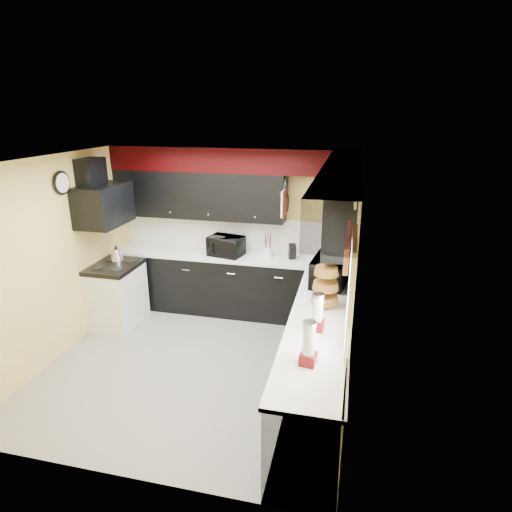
{
  "coord_description": "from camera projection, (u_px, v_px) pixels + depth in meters",
  "views": [
    {
      "loc": [
        1.75,
        -4.34,
        3.02
      ],
      "look_at": [
        0.58,
        0.72,
        1.22
      ],
      "focal_mm": 30.0,
      "sensor_mm": 36.0,
      "label": 1
    }
  ],
  "objects": [
    {
      "name": "window",
      "position": [
        351.0,
        290.0,
        3.64
      ],
      "size": [
        0.03,
        0.86,
        0.96
      ],
      "primitive_type": null,
      "color": "white",
      "rests_on": "wall_right"
    },
    {
      "name": "pan_low",
      "position": [
        287.0,
        203.0,
        6.16
      ],
      "size": [
        0.03,
        0.24,
        0.42
      ],
      "primitive_type": null,
      "color": "black",
      "rests_on": "upper_back"
    },
    {
      "name": "cooktop",
      "position": [
        114.0,
        267.0,
        6.07
      ],
      "size": [
        0.62,
        0.77,
        0.06
      ],
      "primitive_type": "cube",
      "color": "black",
      "rests_on": "stove"
    },
    {
      "name": "ceiling",
      "position": [
        188.0,
        160.0,
        4.54
      ],
      "size": [
        3.6,
        3.6,
        0.06
      ],
      "primitive_type": "cube",
      "color": "white",
      "rests_on": "wall_back"
    },
    {
      "name": "deco_plate",
      "position": [
        356.0,
        197.0,
        3.92
      ],
      "size": [
        0.03,
        0.24,
        0.24
      ],
      "primitive_type": null,
      "color": "white",
      "rests_on": "wall_right"
    },
    {
      "name": "hood",
      "position": [
        104.0,
        205.0,
        5.79
      ],
      "size": [
        0.5,
        0.78,
        0.55
      ],
      "primitive_type": "cube",
      "color": "black",
      "rests_on": "wall_left"
    },
    {
      "name": "ground",
      "position": [
        198.0,
        363.0,
        5.35
      ],
      "size": [
        3.6,
        3.6,
        0.0
      ],
      "primitive_type": "plane",
      "color": "gray",
      "rests_on": "ground"
    },
    {
      "name": "cut_board",
      "position": [
        284.0,
        203.0,
        5.79
      ],
      "size": [
        0.03,
        0.26,
        0.35
      ],
      "primitive_type": "cube",
      "color": "white",
      "rests_on": "upper_back"
    },
    {
      "name": "counter_back",
      "position": [
        230.0,
        256.0,
        6.43
      ],
      "size": [
        3.62,
        0.64,
        0.04
      ],
      "primitive_type": "cube",
      "color": "white",
      "rests_on": "cab_back"
    },
    {
      "name": "dispenser_a",
      "position": [
        318.0,
        314.0,
        4.17
      ],
      "size": [
        0.14,
        0.14,
        0.35
      ],
      "primitive_type": null,
      "rotation": [
        0.0,
        0.0,
        -0.06
      ],
      "color": "#570409",
      "rests_on": "counter_right"
    },
    {
      "name": "toaster_oven",
      "position": [
        226.0,
        246.0,
        6.35
      ],
      "size": [
        0.57,
        0.51,
        0.29
      ],
      "primitive_type": "imported",
      "rotation": [
        0.0,
        0.0,
        -0.22
      ],
      "color": "black",
      "rests_on": "counter_back"
    },
    {
      "name": "hood_duct",
      "position": [
        91.0,
        173.0,
        5.68
      ],
      "size": [
        0.24,
        0.4,
        0.4
      ],
      "primitive_type": "cube",
      "color": "black",
      "rests_on": "wall_left"
    },
    {
      "name": "upper_back",
      "position": [
        199.0,
        195.0,
        6.37
      ],
      "size": [
        2.6,
        0.35,
        0.7
      ],
      "primitive_type": "cube",
      "color": "black",
      "rests_on": "wall_back"
    },
    {
      "name": "baskets",
      "position": [
        326.0,
        285.0,
        4.69
      ],
      "size": [
        0.27,
        0.27,
        0.5
      ],
      "primitive_type": null,
      "color": "brown",
      "rests_on": "upper_right"
    },
    {
      "name": "clock",
      "position": [
        62.0,
        183.0,
        5.26
      ],
      "size": [
        0.03,
        0.3,
        0.3
      ],
      "primitive_type": null,
      "color": "black",
      "rests_on": "wall_left"
    },
    {
      "name": "wall_right",
      "position": [
        352.0,
        283.0,
        4.56
      ],
      "size": [
        0.06,
        3.6,
        2.5
      ],
      "primitive_type": "cube",
      "color": "#E0C666",
      "rests_on": "ground"
    },
    {
      "name": "pan_mid",
      "position": [
        284.0,
        205.0,
        5.92
      ],
      "size": [
        0.03,
        0.28,
        0.46
      ],
      "primitive_type": null,
      "color": "black",
      "rests_on": "upper_back"
    },
    {
      "name": "dispenser_b",
      "position": [
        309.0,
        345.0,
        3.61
      ],
      "size": [
        0.16,
        0.16,
        0.37
      ],
      "primitive_type": null,
      "rotation": [
        0.0,
        0.0,
        -0.15
      ],
      "color": "maroon",
      "rests_on": "counter_right"
    },
    {
      "name": "valance",
      "position": [
        348.0,
        245.0,
        3.52
      ],
      "size": [
        0.04,
        0.88,
        0.2
      ],
      "primitive_type": "cube",
      "color": "red",
      "rests_on": "wall_right"
    },
    {
      "name": "knife_block",
      "position": [
        292.0,
        252.0,
        6.2
      ],
      "size": [
        0.13,
        0.16,
        0.22
      ],
      "primitive_type": "cube",
      "rotation": [
        0.0,
        0.0,
        0.27
      ],
      "color": "black",
      "rests_on": "counter_back"
    },
    {
      "name": "soffit_back",
      "position": [
        231.0,
        160.0,
        6.09
      ],
      "size": [
        3.6,
        0.36,
        0.35
      ],
      "primitive_type": "cube",
      "color": "black",
      "rests_on": "wall_back"
    },
    {
      "name": "pan_top",
      "position": [
        286.0,
        186.0,
        5.95
      ],
      "size": [
        0.03,
        0.22,
        0.4
      ],
      "primitive_type": null,
      "color": "black",
      "rests_on": "upper_back"
    },
    {
      "name": "soffit_right",
      "position": [
        341.0,
        185.0,
        4.08
      ],
      "size": [
        0.36,
        3.24,
        0.35
      ],
      "primitive_type": "cube",
      "color": "black",
      "rests_on": "wall_right"
    },
    {
      "name": "kettle",
      "position": [
        117.0,
        254.0,
        6.23
      ],
      "size": [
        0.24,
        0.24,
        0.16
      ],
      "primitive_type": null,
      "rotation": [
        0.0,
        0.0,
        -0.39
      ],
      "color": "silver",
      "rests_on": "cooktop"
    },
    {
      "name": "utensil_crock",
      "position": [
        268.0,
        252.0,
        6.3
      ],
      "size": [
        0.17,
        0.17,
        0.14
      ],
      "primitive_type": "cylinder",
      "rotation": [
        0.0,
        0.0,
        -0.3
      ],
      "color": "white",
      "rests_on": "counter_back"
    },
    {
      "name": "splash_back",
      "position": [
        235.0,
        233.0,
        6.61
      ],
      "size": [
        3.6,
        0.02,
        0.5
      ],
      "primitive_type": "cube",
      "color": "white",
      "rests_on": "counter_back"
    },
    {
      "name": "cab_right",
      "position": [
        318.0,
        360.0,
        4.61
      ],
      "size": [
        0.6,
        3.0,
        0.9
      ],
      "primitive_type": "cube",
      "color": "black",
      "rests_on": "ground"
    },
    {
      "name": "stove",
      "position": [
        117.0,
        296.0,
        6.22
      ],
      "size": [
        0.6,
        0.75,
        0.86
      ],
      "primitive_type": "cube",
      "color": "white",
      "rests_on": "ground"
    },
    {
      "name": "cab_back",
      "position": [
        231.0,
        284.0,
        6.59
      ],
      "size": [
        3.6,
        0.6,
        0.9
      ],
      "primitive_type": "cube",
      "color": "black",
      "rests_on": "ground"
    },
    {
      "name": "upper_right",
      "position": [
        342.0,
        213.0,
        5.25
      ],
      "size": [
        0.35,
        1.8,
        0.7
      ],
      "primitive_type": "cube",
      "color": "black",
      "rests_on": "wall_right"
    },
    {
      "name": "wall_back",
      "position": [
        235.0,
        229.0,
        6.6
      ],
      "size": [
        3.6,
        0.06,
        2.5
      ],
      "primitive_type": "cube",
      "color": "#E0C666",
      "rests_on": "ground"
    },
    {
      "name": "counter_right",
      "position": [
        320.0,
        321.0,
        4.46
      ],
      "size": [
        0.64,
        3.02,
        0.04
      ],
      "primitive_type": "cube",
      "color": "white",
      "rests_on": "cab_right"
    },
    {
      "name": "wall_left",
      "position": [
        57.0,
        258.0,
        5.33
      ],
      "size": [
        0.06,
        3.6,
        2.5
      ],
      "primitive_type": "cube",
      "color": "#E0C666",
      "rests_on": "ground"
    },
    {
      "name": "splash_right",
      "position": [
        351.0,
        288.0,
        4.58
      ],
      "size": [
        0.02,
        3.6,
        0.5
      ],
      "primitive_type": "cube",
      "color": "white",
      "rests_on": "counter_right"
    },
    {
      "name": "microwave",
      "position": [
        330.0,
        271.0,
        5.29
      ],
      "size": [
        0.49,
        0.66,
        0.34
      ],
      "primitive_type": "imported",
      "rotation": [
        0.0,
        0.0,
        1.45
      ],
      "color": "black",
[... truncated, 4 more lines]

